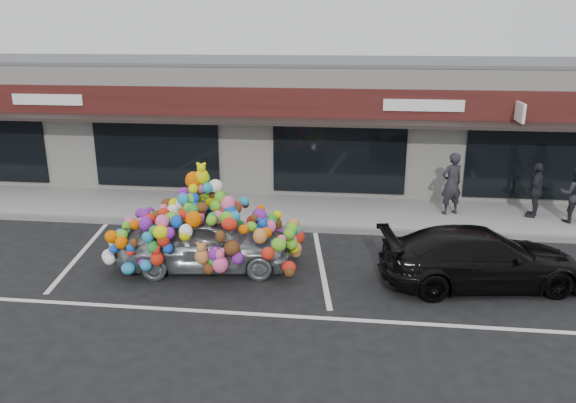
# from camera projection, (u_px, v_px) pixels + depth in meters

# --- Properties ---
(ground) EXTENTS (90.00, 90.00, 0.00)m
(ground) POSITION_uv_depth(u_px,v_px,m) (204.00, 264.00, 13.39)
(ground) COLOR black
(ground) RESTS_ON ground
(shop_building) EXTENTS (24.00, 7.20, 4.31)m
(shop_building) POSITION_uv_depth(u_px,v_px,m) (261.00, 119.00, 20.75)
(shop_building) COLOR silver
(shop_building) RESTS_ON ground
(sidewalk) EXTENTS (26.00, 3.00, 0.15)m
(sidewalk) POSITION_uv_depth(u_px,v_px,m) (238.00, 209.00, 17.16)
(sidewalk) COLOR #9A9A94
(sidewalk) RESTS_ON ground
(kerb) EXTENTS (26.00, 0.18, 0.16)m
(kerb) POSITION_uv_depth(u_px,v_px,m) (227.00, 226.00, 15.74)
(kerb) COLOR slate
(kerb) RESTS_ON ground
(parking_stripe_left) EXTENTS (0.73, 4.37, 0.01)m
(parking_stripe_left) POSITION_uv_depth(u_px,v_px,m) (80.00, 254.00, 13.94)
(parking_stripe_left) COLOR silver
(parking_stripe_left) RESTS_ON ground
(parking_stripe_mid) EXTENTS (0.73, 4.37, 0.01)m
(parking_stripe_mid) POSITION_uv_depth(u_px,v_px,m) (321.00, 266.00, 13.26)
(parking_stripe_mid) COLOR silver
(parking_stripe_mid) RESTS_ON ground
(parking_stripe_right) EXTENTS (0.73, 4.37, 0.01)m
(parking_stripe_right) POSITION_uv_depth(u_px,v_px,m) (561.00, 277.00, 12.64)
(parking_stripe_right) COLOR silver
(parking_stripe_right) RESTS_ON ground
(lane_line) EXTENTS (14.00, 0.12, 0.01)m
(lane_line) POSITION_uv_depth(u_px,v_px,m) (273.00, 315.00, 10.98)
(lane_line) COLOR silver
(lane_line) RESTS_ON ground
(toy_car) EXTENTS (2.87, 4.40, 2.45)m
(toy_car) POSITION_uv_depth(u_px,v_px,m) (205.00, 234.00, 12.92)
(toy_car) COLOR #9FA5A9
(toy_car) RESTS_ON ground
(black_sedan) EXTENTS (2.46, 4.57, 1.26)m
(black_sedan) POSITION_uv_depth(u_px,v_px,m) (481.00, 258.00, 12.11)
(black_sedan) COLOR black
(black_sedan) RESTS_ON ground
(pedestrian_a) EXTENTS (0.79, 0.68, 1.83)m
(pedestrian_a) POSITION_uv_depth(u_px,v_px,m) (452.00, 184.00, 16.25)
(pedestrian_a) COLOR black
(pedestrian_a) RESTS_ON sidewalk
(pedestrian_b) EXTENTS (0.88, 0.73, 1.63)m
(pedestrian_b) POSITION_uv_depth(u_px,v_px,m) (574.00, 194.00, 15.57)
(pedestrian_b) COLOR black
(pedestrian_b) RESTS_ON sidewalk
(pedestrian_c) EXTENTS (1.01, 0.76, 1.59)m
(pedestrian_c) POSITION_uv_depth(u_px,v_px,m) (536.00, 190.00, 16.03)
(pedestrian_c) COLOR black
(pedestrian_c) RESTS_ON sidewalk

